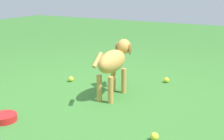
# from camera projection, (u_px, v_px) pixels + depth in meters

# --- Properties ---
(ground) EXTENTS (14.00, 14.00, 0.00)m
(ground) POSITION_uv_depth(u_px,v_px,m) (91.00, 102.00, 3.12)
(ground) COLOR #38722D
(dog) EXTENTS (0.23, 0.86, 0.58)m
(dog) POSITION_uv_depth(u_px,v_px,m) (114.00, 61.00, 3.21)
(dog) COLOR #C69347
(dog) RESTS_ON ground
(tennis_ball_0) EXTENTS (0.07, 0.07, 0.07)m
(tennis_ball_0) POSITION_uv_depth(u_px,v_px,m) (71.00, 79.00, 3.77)
(tennis_ball_0) COLOR #D0DC36
(tennis_ball_0) RESTS_ON ground
(tennis_ball_1) EXTENTS (0.07, 0.07, 0.07)m
(tennis_ball_1) POSITION_uv_depth(u_px,v_px,m) (154.00, 136.00, 2.34)
(tennis_ball_1) COLOR #D1D334
(tennis_ball_1) RESTS_ON ground
(tennis_ball_2) EXTENTS (0.07, 0.07, 0.07)m
(tennis_ball_2) POSITION_uv_depth(u_px,v_px,m) (167.00, 80.00, 3.73)
(tennis_ball_2) COLOR yellow
(tennis_ball_2) RESTS_ON ground
(water_bowl) EXTENTS (0.22, 0.22, 0.06)m
(water_bowl) POSITION_uv_depth(u_px,v_px,m) (4.00, 118.00, 2.68)
(water_bowl) COLOR red
(water_bowl) RESTS_ON ground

